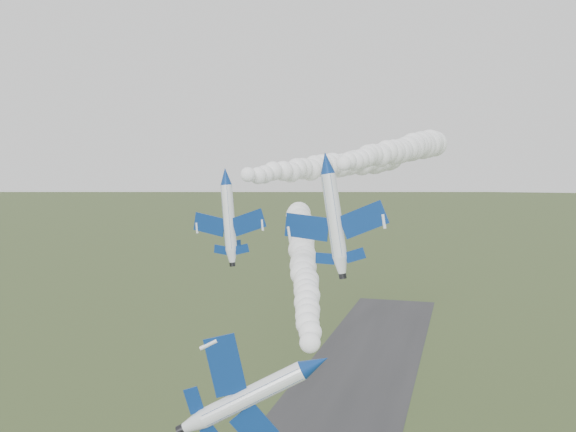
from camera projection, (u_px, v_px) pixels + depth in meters
jet_lead at (316, 364)px, 48.41m from camera, size 5.79×12.65×9.53m
smoke_trail_jet_lead at (303, 254)px, 87.25m from camera, size 24.71×69.76×4.44m
jet_pair_left at (225, 176)px, 72.10m from camera, size 9.46×11.17×2.80m
smoke_trail_jet_pair_left at (340, 165)px, 106.59m from camera, size 18.78×71.06×5.16m
jet_pair_right at (326, 162)px, 70.12m from camera, size 11.74×14.13×3.75m
smoke_trail_jet_pair_right at (401, 149)px, 107.02m from camera, size 13.16×73.23×5.52m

